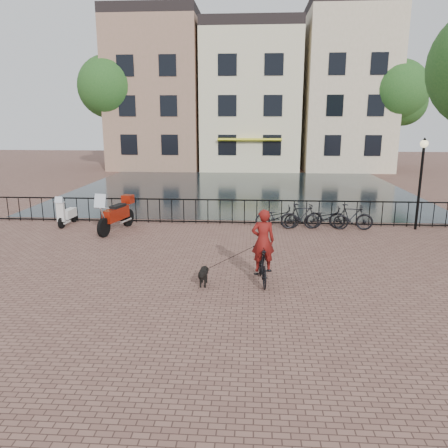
# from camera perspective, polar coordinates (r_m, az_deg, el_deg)

# --- Properties ---
(ground) EXTENTS (100.00, 100.00, 0.00)m
(ground) POSITION_cam_1_polar(r_m,az_deg,el_deg) (10.34, -1.14, -10.41)
(ground) COLOR brown
(ground) RESTS_ON ground
(canal_water) EXTENTS (20.00, 20.00, 0.00)m
(canal_water) POSITION_cam_1_polar(r_m,az_deg,el_deg) (27.05, 2.04, 4.62)
(canal_water) COLOR black
(canal_water) RESTS_ON ground
(railing) EXTENTS (20.00, 0.05, 1.02)m
(railing) POSITION_cam_1_polar(r_m,az_deg,el_deg) (17.82, 1.08, 1.59)
(railing) COLOR black
(railing) RESTS_ON ground
(canal_house_left) EXTENTS (7.50, 9.00, 12.80)m
(canal_house_left) POSITION_cam_1_polar(r_m,az_deg,el_deg) (40.35, -8.43, 16.55)
(canal_house_left) COLOR #916F54
(canal_house_left) RESTS_ON ground
(canal_house_mid) EXTENTS (8.00, 9.50, 11.80)m
(canal_house_mid) POSITION_cam_1_polar(r_m,az_deg,el_deg) (39.45, 3.50, 16.00)
(canal_house_mid) COLOR beige
(canal_house_mid) RESTS_ON ground
(canal_house_right) EXTENTS (7.00, 9.00, 13.30)m
(canal_house_right) POSITION_cam_1_polar(r_m,az_deg,el_deg) (40.23, 15.49, 16.58)
(canal_house_right) COLOR #C6B793
(canal_house_right) RESTS_ON ground
(tree_far_left) EXTENTS (5.04, 5.04, 9.27)m
(tree_far_left) POSITION_cam_1_polar(r_m,az_deg,el_deg) (38.37, -14.77, 16.91)
(tree_far_left) COLOR black
(tree_far_left) RESTS_ON ground
(tree_far_right) EXTENTS (4.76, 4.76, 8.76)m
(tree_far_right) POSITION_cam_1_polar(r_m,az_deg,el_deg) (38.15, 21.73, 15.87)
(tree_far_right) COLOR black
(tree_far_right) RESTS_ON ground
(lamp_post) EXTENTS (0.30, 0.30, 3.45)m
(lamp_post) POSITION_cam_1_polar(r_m,az_deg,el_deg) (18.26, 24.41, 6.63)
(lamp_post) COLOR black
(lamp_post) RESTS_ON ground
(cyclist) EXTENTS (0.77, 1.72, 2.30)m
(cyclist) POSITION_cam_1_polar(r_m,az_deg,el_deg) (11.37, 5.09, -3.50)
(cyclist) COLOR black
(cyclist) RESTS_ON ground
(dog) EXTENTS (0.25, 0.77, 0.52)m
(dog) POSITION_cam_1_polar(r_m,az_deg,el_deg) (11.37, -2.69, -6.74)
(dog) COLOR black
(dog) RESTS_ON ground
(motorcycle) EXTENTS (1.07, 2.36, 1.64)m
(motorcycle) POSITION_cam_1_polar(r_m,az_deg,el_deg) (17.08, -13.95, 1.74)
(motorcycle) COLOR maroon
(motorcycle) RESTS_ON ground
(scooter) EXTENTS (0.48, 1.43, 1.31)m
(scooter) POSITION_cam_1_polar(r_m,az_deg,el_deg) (18.71, -19.80, 1.82)
(scooter) COLOR silver
(scooter) RESTS_ON ground
(parked_bike_0) EXTENTS (1.73, 0.64, 0.90)m
(parked_bike_0) POSITION_cam_1_polar(r_m,az_deg,el_deg) (17.25, 6.96, 0.91)
(parked_bike_0) COLOR black
(parked_bike_0) RESTS_ON ground
(parked_bike_1) EXTENTS (1.72, 0.71, 1.00)m
(parked_bike_1) POSITION_cam_1_polar(r_m,az_deg,el_deg) (17.32, 10.11, 1.01)
(parked_bike_1) COLOR black
(parked_bike_1) RESTS_ON ground
(parked_bike_2) EXTENTS (1.74, 0.66, 0.90)m
(parked_bike_2) POSITION_cam_1_polar(r_m,az_deg,el_deg) (17.46, 13.20, 0.80)
(parked_bike_2) COLOR black
(parked_bike_2) RESTS_ON ground
(parked_bike_3) EXTENTS (1.72, 0.74, 1.00)m
(parked_bike_3) POSITION_cam_1_polar(r_m,az_deg,el_deg) (17.63, 16.25, 0.90)
(parked_bike_3) COLOR black
(parked_bike_3) RESTS_ON ground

